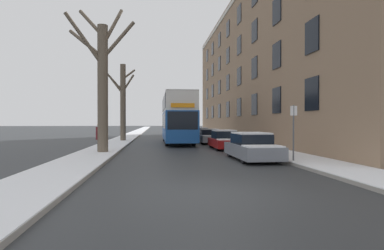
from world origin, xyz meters
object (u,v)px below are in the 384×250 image
object	(u,v)px
parked_car_1	(224,140)
pedestrian_left_sidewalk	(99,137)
double_decker_bus	(177,116)
parked_car_2	(209,136)
bare_tree_left_0	(102,79)
street_sign_post	(294,130)
parked_car_0	(252,147)
parked_car_3	(200,134)
bare_tree_left_1	(123,100)

from	to	relation	value
parked_car_1	pedestrian_left_sidewalk	distance (m)	8.57
double_decker_bus	parked_car_2	xyz separation A→B (m)	(2.87, -0.45, -1.85)
bare_tree_left_0	parked_car_1	size ratio (longest dim) A/B	2.34
double_decker_bus	street_sign_post	size ratio (longest dim) A/B	4.08
parked_car_0	parked_car_3	size ratio (longest dim) A/B	1.11
bare_tree_left_1	parked_car_1	xyz separation A→B (m)	(8.05, -8.88, -3.45)
parked_car_0	pedestrian_left_sidewalk	world-z (taller)	pedestrian_left_sidewalk
double_decker_bus	pedestrian_left_sidewalk	size ratio (longest dim) A/B	5.86
bare_tree_left_0	parked_car_3	size ratio (longest dim) A/B	2.33
parked_car_0	street_sign_post	world-z (taller)	street_sign_post
bare_tree_left_0	pedestrian_left_sidewalk	bearing A→B (deg)	142.04
double_decker_bus	parked_car_1	size ratio (longest dim) A/B	2.78
bare_tree_left_0	street_sign_post	bearing A→B (deg)	-29.49
bare_tree_left_1	street_sign_post	bearing A→B (deg)	-60.64
bare_tree_left_0	parked_car_1	world-z (taller)	bare_tree_left_0
parked_car_0	parked_car_3	xyz separation A→B (m)	(-0.00, 17.95, -0.02)
parked_car_2	pedestrian_left_sidewalk	distance (m)	11.86
double_decker_bus	parked_car_0	distance (m)	13.18
bare_tree_left_0	double_decker_bus	distance (m)	10.69
parked_car_2	parked_car_1	bearing A→B (deg)	-90.00
bare_tree_left_1	street_sign_post	size ratio (longest dim) A/B	2.81
double_decker_bus	street_sign_post	xyz separation A→B (m)	(4.26, -14.47, -0.93)
bare_tree_left_0	double_decker_bus	size ratio (longest dim) A/B	0.84
bare_tree_left_1	street_sign_post	xyz separation A→B (m)	(9.44, -16.77, -2.55)
parked_car_0	pedestrian_left_sidewalk	size ratio (longest dim) A/B	2.35
bare_tree_left_0	parked_car_3	world-z (taller)	bare_tree_left_0
bare_tree_left_0	pedestrian_left_sidewalk	distance (m)	3.46
parked_car_1	parked_car_2	world-z (taller)	parked_car_1
bare_tree_left_1	pedestrian_left_sidewalk	world-z (taller)	bare_tree_left_1
parked_car_2	pedestrian_left_sidewalk	world-z (taller)	pedestrian_left_sidewalk
parked_car_1	bare_tree_left_1	bearing A→B (deg)	132.20
parked_car_1	street_sign_post	world-z (taller)	street_sign_post
double_decker_bus	parked_car_3	distance (m)	6.23
bare_tree_left_0	bare_tree_left_1	world-z (taller)	bare_tree_left_0
double_decker_bus	pedestrian_left_sidewalk	bearing A→B (deg)	-120.64
parked_car_2	parked_car_3	distance (m)	5.67
parked_car_3	parked_car_2	bearing A→B (deg)	-90.00
parked_car_1	parked_car_2	distance (m)	6.13
bare_tree_left_1	parked_car_0	size ratio (longest dim) A/B	1.72
parked_car_0	street_sign_post	size ratio (longest dim) A/B	1.63
pedestrian_left_sidewalk	street_sign_post	distance (m)	11.05
double_decker_bus	parked_car_3	size ratio (longest dim) A/B	2.78
parked_car_0	pedestrian_left_sidewalk	bearing A→B (deg)	155.58
double_decker_bus	street_sign_post	distance (m)	15.11
double_decker_bus	parked_car_0	size ratio (longest dim) A/B	2.50
double_decker_bus	bare_tree_left_1	bearing A→B (deg)	156.04
double_decker_bus	parked_car_3	world-z (taller)	double_decker_bus
bare_tree_left_0	parked_car_0	size ratio (longest dim) A/B	2.10
parked_car_3	street_sign_post	size ratio (longest dim) A/B	1.47
parked_car_3	pedestrian_left_sidewalk	bearing A→B (deg)	-119.99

